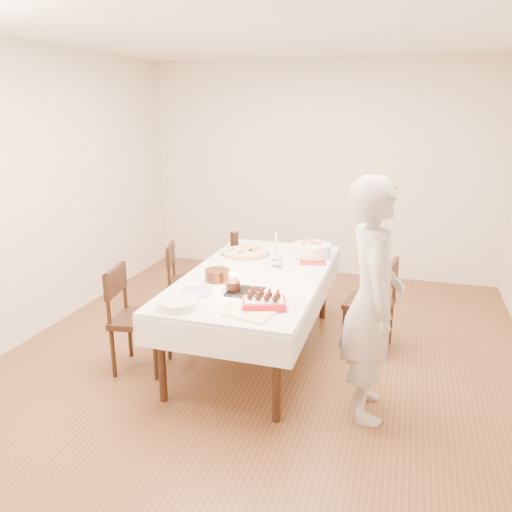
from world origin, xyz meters
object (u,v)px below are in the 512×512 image
(person, at_px, (372,300))
(pasta_bowl, at_px, (312,250))
(dining_table, at_px, (256,314))
(strawberry_box, at_px, (264,302))
(birthday_cake, at_px, (233,281))
(chair_left_dessert, at_px, (140,319))
(chair_left_savory, at_px, (188,282))
(pizza_pepperoni, at_px, (308,248))
(layer_cake, at_px, (217,276))
(pizza_white, at_px, (245,252))
(chair_right_savory, at_px, (369,304))
(cola_glass, at_px, (235,240))
(taper_candle, at_px, (276,249))

(person, relative_size, pasta_bowl, 4.78)
(dining_table, height_order, strawberry_box, strawberry_box)
(birthday_cake, relative_size, strawberry_box, 0.42)
(chair_left_dessert, xyz_separation_m, strawberry_box, (1.11, -0.15, 0.34))
(chair_left_savory, distance_m, pizza_pepperoni, 1.28)
(layer_cake, bearing_deg, pasta_bowl, 57.33)
(pizza_white, xyz_separation_m, pasta_bowl, (0.63, 0.13, 0.04))
(pizza_white, bearing_deg, pasta_bowl, 12.10)
(dining_table, distance_m, birthday_cake, 0.64)
(chair_right_savory, relative_size, pasta_bowl, 2.39)
(cola_glass, xyz_separation_m, layer_cake, (0.21, -1.01, -0.03))
(chair_left_dessert, height_order, pasta_bowl, chair_left_dessert)
(chair_left_dessert, height_order, strawberry_box, chair_left_dessert)
(taper_candle, xyz_separation_m, strawberry_box, (0.17, -0.96, -0.12))
(chair_right_savory, height_order, cola_glass, cola_glass)
(taper_candle, bearing_deg, dining_table, -112.04)
(dining_table, relative_size, chair_right_savory, 2.49)
(chair_left_dessert, height_order, person, person)
(pizza_white, bearing_deg, person, -41.28)
(dining_table, distance_m, pizza_pepperoni, 0.98)
(chair_left_savory, xyz_separation_m, chair_left_dessert, (0.06, -1.07, 0.04))
(chair_right_savory, distance_m, pizza_white, 1.26)
(dining_table, relative_size, chair_left_savory, 2.66)
(chair_left_savory, bearing_deg, dining_table, 132.19)
(cola_glass, distance_m, layer_cake, 1.04)
(pizza_pepperoni, relative_size, taper_candle, 0.90)
(chair_right_savory, xyz_separation_m, strawberry_box, (-0.67, -1.10, 0.36))
(person, xyz_separation_m, strawberry_box, (-0.75, -0.08, -0.07))
(chair_left_dessert, xyz_separation_m, pasta_bowl, (1.20, 1.20, 0.37))
(pasta_bowl, distance_m, strawberry_box, 1.36)
(chair_right_savory, relative_size, layer_cake, 3.36)
(dining_table, xyz_separation_m, person, (1.02, -0.61, 0.48))
(pizza_pepperoni, bearing_deg, strawberry_box, -90.32)
(birthday_cake, bearing_deg, chair_left_savory, 130.82)
(cola_glass, bearing_deg, dining_table, -58.08)
(dining_table, height_order, pizza_white, pizza_white)
(dining_table, bearing_deg, pasta_bowl, 61.11)
(pizza_pepperoni, distance_m, cola_glass, 0.75)
(dining_table, bearing_deg, cola_glass, 121.92)
(layer_cake, height_order, strawberry_box, layer_cake)
(chair_left_savory, xyz_separation_m, taper_candle, (1.00, -0.27, 0.51))
(pasta_bowl, bearing_deg, person, -62.43)
(taper_candle, bearing_deg, chair_right_savory, 9.53)
(dining_table, xyz_separation_m, chair_left_dessert, (-0.84, -0.54, 0.07))
(chair_right_savory, relative_size, pizza_pepperoni, 2.98)
(chair_left_savory, height_order, chair_left_dessert, chair_left_dessert)
(cola_glass, distance_m, strawberry_box, 1.60)
(dining_table, relative_size, pizza_white, 4.49)
(dining_table, distance_m, pizza_white, 0.71)
(pizza_white, bearing_deg, birthday_cake, -77.28)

